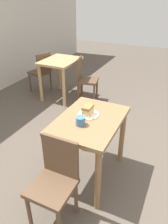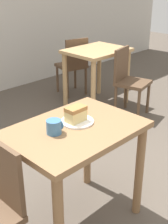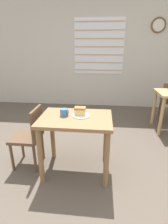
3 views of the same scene
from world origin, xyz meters
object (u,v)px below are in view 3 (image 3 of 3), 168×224
Objects in this scene: dining_table_near at (76,128)px; plate at (81,116)px; cake_slice at (80,111)px; coffee_mug at (64,112)px; chair_near_window at (30,135)px.

plate is at bearing 35.51° from dining_table_near.
cake_slice is 0.19m from coffee_mug.
cake_slice is 1.31× the size of coffee_mug.
cake_slice is (0.05, 0.04, 0.21)m from dining_table_near.
dining_table_near is at bearing 85.23° from chair_near_window.
plate is (0.67, -0.01, 0.31)m from chair_near_window.
coffee_mug is (-0.19, -0.01, -0.02)m from cake_slice.
chair_near_window is (-0.61, 0.05, -0.16)m from dining_table_near.
cake_slice is at bearing 41.95° from dining_table_near.
dining_table_near is 8.51× the size of coffee_mug.
coffee_mug is at bearing 167.15° from dining_table_near.
coffee_mug reaches higher than dining_table_near.
dining_table_near is 3.95× the size of plate.
cake_slice is at bearing 89.39° from chair_near_window.
plate is 0.06m from cake_slice.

